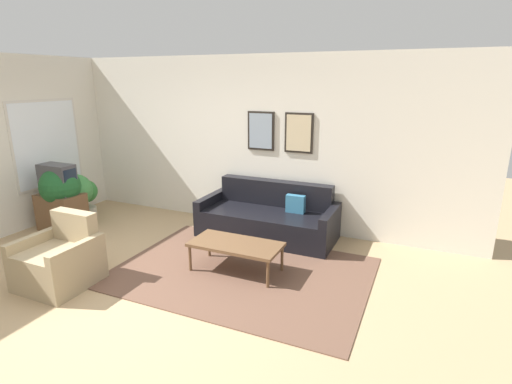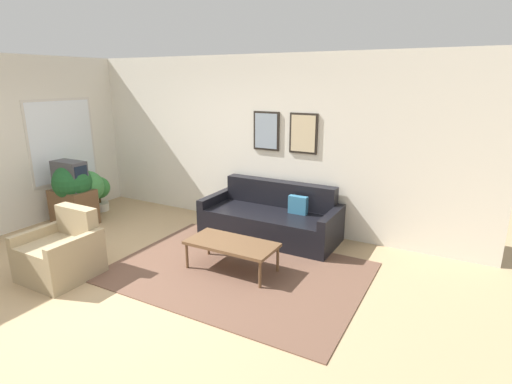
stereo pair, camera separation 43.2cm
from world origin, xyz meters
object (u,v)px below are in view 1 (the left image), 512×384
object	(u,v)px
couch	(269,219)
potted_plant_tall	(61,190)
tv	(58,179)
armchair	(60,261)
coffee_table	(236,245)

from	to	relation	value
couch	potted_plant_tall	size ratio (longest dim) A/B	2.01
tv	armchair	bearing A→B (deg)	-41.70
tv	coffee_table	bearing A→B (deg)	-3.30
armchair	coffee_table	bearing A→B (deg)	13.59
couch	coffee_table	distance (m)	1.26
couch	coffee_table	size ratio (longest dim) A/B	1.82
armchair	couch	bearing A→B (deg)	35.86
tv	potted_plant_tall	size ratio (longest dim) A/B	0.56
tv	potted_plant_tall	world-z (taller)	tv
coffee_table	armchair	bearing A→B (deg)	-147.44
couch	coffee_table	world-z (taller)	couch
tv	armchair	world-z (taller)	tv
couch	potted_plant_tall	distance (m)	3.29
potted_plant_tall	armchair	bearing A→B (deg)	-42.35
tv	potted_plant_tall	bearing A→B (deg)	9.36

